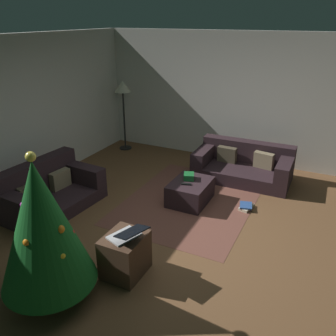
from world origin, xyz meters
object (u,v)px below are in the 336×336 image
at_px(ottoman, 190,192).
at_px(corner_lamp, 123,92).
at_px(couch_left, 48,191).
at_px(christmas_tree, 42,225).
at_px(laptop, 127,234).
at_px(couch_right, 244,165).
at_px(book_stack, 246,207).
at_px(tv_remote, 186,184).
at_px(side_table, 125,255).
at_px(gift_box, 189,176).

bearing_deg(ottoman, corner_lamp, 53.86).
relative_size(couch_left, christmas_tree, 0.94).
bearing_deg(christmas_tree, laptop, -40.11).
xyz_separation_m(couch_right, ottoman, (-1.33, 0.54, -0.07)).
relative_size(couch_right, ottoman, 2.29).
relative_size(book_stack, corner_lamp, 0.20).
relative_size(couch_left, laptop, 3.34).
distance_m(couch_left, christmas_tree, 2.18).
bearing_deg(corner_lamp, couch_right, -97.64).
xyz_separation_m(couch_right, christmas_tree, (-3.99, 1.06, 0.66)).
distance_m(tv_remote, side_table, 1.85).
xyz_separation_m(couch_left, corner_lamp, (2.88, 0.38, 1.04)).
height_order(couch_left, gift_box, couch_left).
distance_m(couch_left, gift_box, 2.28).
height_order(side_table, book_stack, side_table).
bearing_deg(gift_box, couch_right, -25.83).
height_order(tv_remote, corner_lamp, corner_lamp).
xyz_separation_m(gift_box, book_stack, (0.09, -0.97, -0.37)).
bearing_deg(laptop, corner_lamp, 32.87).
relative_size(gift_box, christmas_tree, 0.12).
height_order(laptop, book_stack, laptop).
xyz_separation_m(ottoman, tv_remote, (-0.13, 0.02, 0.19)).
relative_size(gift_box, corner_lamp, 0.13).
distance_m(tv_remote, book_stack, 1.03).
bearing_deg(christmas_tree, book_stack, -26.67).
bearing_deg(corner_lamp, ottoman, -126.14).
distance_m(ottoman, book_stack, 0.93).
distance_m(couch_right, tv_remote, 1.56).
relative_size(tv_remote, christmas_tree, 0.09).
distance_m(ottoman, laptop, 2.03).
bearing_deg(couch_right, ottoman, 67.44).
height_order(ottoman, christmas_tree, christmas_tree).
bearing_deg(gift_box, couch_left, 123.24).
xyz_separation_m(couch_right, laptop, (-3.32, 0.49, 0.32)).
distance_m(couch_left, couch_right, 3.53).
bearing_deg(ottoman, tv_remote, 170.65).
bearing_deg(gift_box, book_stack, -84.89).
height_order(gift_box, laptop, laptop).
xyz_separation_m(ottoman, laptop, (-1.99, -0.04, 0.39)).
xyz_separation_m(ottoman, side_table, (-1.97, 0.01, 0.07)).
height_order(christmas_tree, side_table, christmas_tree).
relative_size(couch_right, christmas_tree, 1.03).
bearing_deg(book_stack, couch_right, 17.66).
height_order(couch_left, couch_right, couch_left).
xyz_separation_m(christmas_tree, side_table, (0.69, -0.51, -0.66)).
bearing_deg(ottoman, gift_box, 37.26).
bearing_deg(christmas_tree, couch_right, -14.82).
height_order(gift_box, christmas_tree, christmas_tree).
xyz_separation_m(couch_left, gift_box, (1.25, -1.91, 0.13)).
bearing_deg(side_table, laptop, -109.12).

